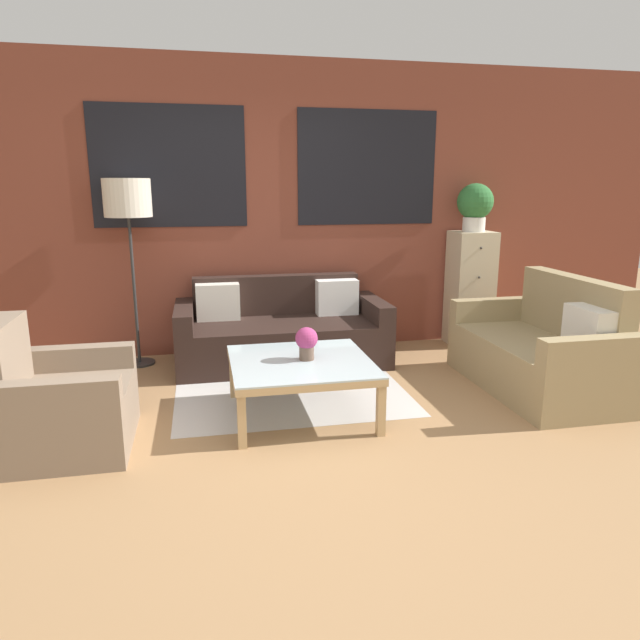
% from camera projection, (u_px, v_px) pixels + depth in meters
% --- Properties ---
extents(ground_plane, '(16.00, 16.00, 0.00)m').
position_uv_depth(ground_plane, '(325.00, 453.00, 3.57)').
color(ground_plane, '#9E754C').
extents(wall_back_brick, '(8.40, 0.09, 2.80)m').
position_uv_depth(wall_back_brick, '(272.00, 209.00, 5.57)').
color(wall_back_brick, brown).
rests_on(wall_back_brick, ground_plane).
extents(rug, '(1.83, 1.65, 0.00)m').
position_uv_depth(rug, '(289.00, 387.00, 4.72)').
color(rug, '#BCB7B2').
rests_on(rug, ground_plane).
extents(couch_dark, '(1.93, 0.88, 0.78)m').
position_uv_depth(couch_dark, '(281.00, 333.00, 5.36)').
color(couch_dark, black).
rests_on(couch_dark, ground_plane).
extents(settee_vintage, '(0.80, 1.53, 0.92)m').
position_uv_depth(settee_vintage, '(541.00, 352.00, 4.62)').
color(settee_vintage, '#99845B').
rests_on(settee_vintage, ground_plane).
extents(armchair_corner, '(0.80, 0.86, 0.84)m').
position_uv_depth(armchair_corner, '(58.00, 405.00, 3.59)').
color(armchair_corner, '#84705B').
rests_on(armchair_corner, ground_plane).
extents(coffee_table, '(0.99, 0.99, 0.41)m').
position_uv_depth(coffee_table, '(301.00, 368.00, 4.08)').
color(coffee_table, silver).
rests_on(coffee_table, ground_plane).
extents(floor_lamp, '(0.41, 0.41, 1.69)m').
position_uv_depth(floor_lamp, '(128.00, 204.00, 5.01)').
color(floor_lamp, '#2D2D2D').
rests_on(floor_lamp, ground_plane).
extents(drawer_cabinet, '(0.42, 0.38, 1.18)m').
position_uv_depth(drawer_cabinet, '(470.00, 289.00, 5.91)').
color(drawer_cabinet, '#C6B793').
rests_on(drawer_cabinet, ground_plane).
extents(potted_plant, '(0.36, 0.36, 0.48)m').
position_uv_depth(potted_plant, '(475.00, 205.00, 5.71)').
color(potted_plant, silver).
rests_on(potted_plant, drawer_cabinet).
extents(flower_vase, '(0.16, 0.16, 0.24)m').
position_uv_depth(flower_vase, '(307.00, 341.00, 4.05)').
color(flower_vase, brown).
rests_on(flower_vase, coffee_table).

